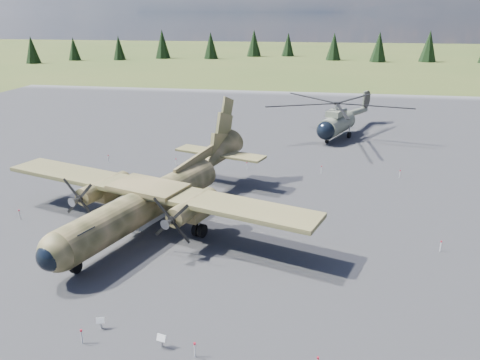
# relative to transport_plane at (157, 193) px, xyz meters

# --- Properties ---
(ground) EXTENTS (500.00, 500.00, 0.00)m
(ground) POSITION_rel_transport_plane_xyz_m (4.99, -1.27, -2.62)
(ground) COLOR #505325
(ground) RESTS_ON ground
(apron) EXTENTS (120.00, 120.00, 0.04)m
(apron) POSITION_rel_transport_plane_xyz_m (4.99, 8.73, -2.62)
(apron) COLOR slate
(apron) RESTS_ON ground
(transport_plane) EXTENTS (27.20, 24.24, 9.11)m
(transport_plane) POSITION_rel_transport_plane_xyz_m (0.00, 0.00, 0.00)
(transport_plane) COLOR #3C3C20
(transport_plane) RESTS_ON ground
(helicopter_near) EXTENTS (25.65, 25.65, 5.00)m
(helicopter_near) POSITION_rel_transport_plane_xyz_m (14.87, 30.01, 0.93)
(helicopter_near) COLOR slate
(helicopter_near) RESTS_ON ground
(info_placard_left) EXTENTS (0.49, 0.32, 0.71)m
(info_placard_left) POSITION_rel_transport_plane_xyz_m (1.42, -13.50, -2.15)
(info_placard_left) COLOR gray
(info_placard_left) RESTS_ON ground
(info_placard_right) EXTENTS (0.53, 0.31, 0.78)m
(info_placard_right) POSITION_rel_transport_plane_xyz_m (5.14, -14.38, -2.10)
(info_placard_right) COLOR gray
(info_placard_right) RESTS_ON ground
(barrier_fence) EXTENTS (33.12, 29.62, 0.85)m
(barrier_fence) POSITION_rel_transport_plane_xyz_m (4.53, -1.35, -2.11)
(barrier_fence) COLOR silver
(barrier_fence) RESTS_ON ground
(treeline) EXTENTS (312.74, 315.47, 10.91)m
(treeline) POSITION_rel_transport_plane_xyz_m (5.27, 4.08, 2.03)
(treeline) COLOR black
(treeline) RESTS_ON ground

